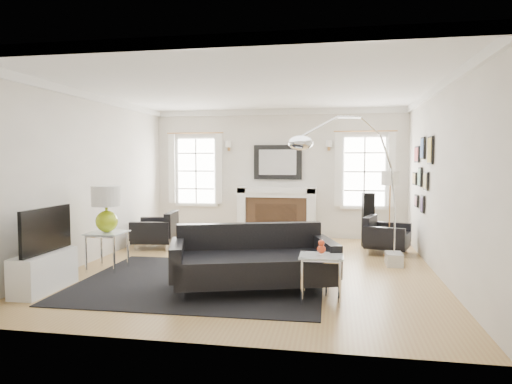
% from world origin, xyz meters
% --- Properties ---
extents(floor, '(6.00, 6.00, 0.00)m').
position_xyz_m(floor, '(0.00, 0.00, 0.00)').
color(floor, '#A57A45').
rests_on(floor, ground).
extents(back_wall, '(5.50, 0.04, 2.80)m').
position_xyz_m(back_wall, '(0.00, 3.00, 1.40)').
color(back_wall, silver).
rests_on(back_wall, floor).
extents(front_wall, '(5.50, 0.04, 2.80)m').
position_xyz_m(front_wall, '(0.00, -3.00, 1.40)').
color(front_wall, silver).
rests_on(front_wall, floor).
extents(left_wall, '(0.04, 6.00, 2.80)m').
position_xyz_m(left_wall, '(-2.75, 0.00, 1.40)').
color(left_wall, silver).
rests_on(left_wall, floor).
extents(right_wall, '(0.04, 6.00, 2.80)m').
position_xyz_m(right_wall, '(2.75, 0.00, 1.40)').
color(right_wall, silver).
rests_on(right_wall, floor).
extents(ceiling, '(5.50, 6.00, 0.02)m').
position_xyz_m(ceiling, '(0.00, 0.00, 2.80)').
color(ceiling, white).
rests_on(ceiling, back_wall).
extents(crown_molding, '(5.50, 6.00, 0.12)m').
position_xyz_m(crown_molding, '(0.00, 0.00, 2.74)').
color(crown_molding, white).
rests_on(crown_molding, back_wall).
extents(fireplace, '(1.70, 0.69, 1.11)m').
position_xyz_m(fireplace, '(0.00, 2.79, 0.54)').
color(fireplace, white).
rests_on(fireplace, floor).
extents(mantel_mirror, '(1.05, 0.07, 0.75)m').
position_xyz_m(mantel_mirror, '(0.00, 2.95, 1.65)').
color(mantel_mirror, black).
rests_on(mantel_mirror, back_wall).
extents(window_left, '(1.24, 0.15, 1.62)m').
position_xyz_m(window_left, '(-1.85, 2.95, 1.46)').
color(window_left, white).
rests_on(window_left, back_wall).
extents(window_right, '(1.24, 0.15, 1.62)m').
position_xyz_m(window_right, '(1.85, 2.95, 1.46)').
color(window_right, white).
rests_on(window_right, back_wall).
extents(gallery_wall, '(0.04, 1.73, 1.29)m').
position_xyz_m(gallery_wall, '(2.72, 1.30, 1.53)').
color(gallery_wall, black).
rests_on(gallery_wall, right_wall).
extents(tv_unit, '(0.35, 1.00, 1.09)m').
position_xyz_m(tv_unit, '(-2.44, -1.70, 0.33)').
color(tv_unit, white).
rests_on(tv_unit, floor).
extents(area_rug, '(3.39, 2.84, 0.01)m').
position_xyz_m(area_rug, '(-0.56, -0.91, 0.01)').
color(area_rug, black).
rests_on(area_rug, floor).
extents(sofa, '(2.28, 1.52, 0.68)m').
position_xyz_m(sofa, '(0.20, -1.15, 0.37)').
color(sofa, black).
rests_on(sofa, floor).
extents(armchair_left, '(0.87, 0.94, 0.57)m').
position_xyz_m(armchair_left, '(-2.14, 1.35, 0.32)').
color(armchair_left, black).
rests_on(armchair_left, floor).
extents(armchair_right, '(0.93, 0.99, 0.55)m').
position_xyz_m(armchair_right, '(2.15, 1.54, 0.31)').
color(armchair_right, black).
rests_on(armchair_right, floor).
extents(coffee_table, '(0.92, 0.92, 0.41)m').
position_xyz_m(coffee_table, '(0.48, -0.46, 0.38)').
color(coffee_table, silver).
rests_on(coffee_table, floor).
extents(side_table_left, '(0.54, 0.54, 0.59)m').
position_xyz_m(side_table_left, '(-2.20, -0.51, 0.48)').
color(side_table_left, silver).
rests_on(side_table_left, floor).
extents(nesting_table, '(0.51, 0.43, 0.57)m').
position_xyz_m(nesting_table, '(1.10, -1.55, 0.45)').
color(nesting_table, silver).
rests_on(nesting_table, floor).
extents(gourd_lamp, '(0.45, 0.45, 0.71)m').
position_xyz_m(gourd_lamp, '(-2.20, -0.51, 1.00)').
color(gourd_lamp, '#A3BC17').
rests_on(gourd_lamp, side_table_left).
extents(orange_vase, '(0.10, 0.10, 0.17)m').
position_xyz_m(orange_vase, '(1.10, -1.55, 0.66)').
color(orange_vase, red).
rests_on(orange_vase, nesting_table).
extents(arc_floor_lamp, '(1.72, 1.60, 2.44)m').
position_xyz_m(arc_floor_lamp, '(1.49, -0.03, 1.32)').
color(arc_floor_lamp, silver).
rests_on(arc_floor_lamp, floor).
extents(stick_floor_lamp, '(0.31, 0.31, 1.51)m').
position_xyz_m(stick_floor_lamp, '(2.20, 1.31, 1.31)').
color(stick_floor_lamp, '#B97E40').
rests_on(stick_floor_lamp, floor).
extents(speaker_tower, '(0.24, 0.24, 1.06)m').
position_xyz_m(speaker_tower, '(1.89, 2.14, 0.53)').
color(speaker_tower, black).
rests_on(speaker_tower, floor).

